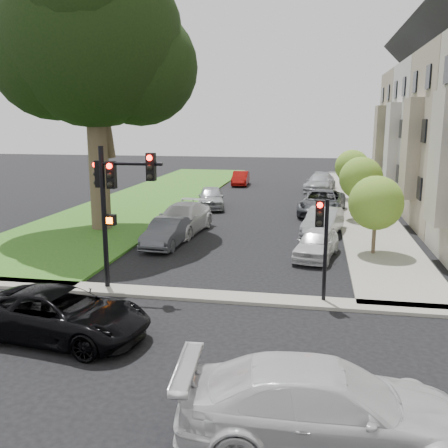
% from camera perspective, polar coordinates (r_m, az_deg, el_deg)
% --- Properties ---
extents(ground, '(140.00, 140.00, 0.00)m').
position_cam_1_polar(ground, '(15.69, -3.39, -10.87)').
color(ground, black).
rests_on(ground, ground).
extents(grass_strip, '(8.00, 44.00, 0.12)m').
position_cam_1_polar(grass_strip, '(40.50, -7.65, 3.16)').
color(grass_strip, '#256416').
rests_on(grass_strip, ground).
extents(sidewalk_right, '(3.50, 44.00, 0.12)m').
position_cam_1_polar(sidewalk_right, '(38.65, 15.16, 2.45)').
color(sidewalk_right, gray).
rests_on(sidewalk_right, ground).
extents(sidewalk_cross, '(60.00, 1.00, 0.12)m').
position_cam_1_polar(sidewalk_cross, '(17.49, -1.81, -8.22)').
color(sidewalk_cross, gray).
rests_on(sidewalk_cross, ground).
extents(house_d, '(7.70, 7.55, 15.97)m').
position_cam_1_polar(house_d, '(45.44, 22.33, 12.03)').
color(house_d, gray).
rests_on(house_d, ground).
extents(eucalyptus, '(10.65, 9.66, 15.08)m').
position_cam_1_polar(eucalyptus, '(28.57, -14.95, 19.96)').
color(eucalyptus, brown).
rests_on(eucalyptus, ground).
extents(small_tree_a, '(2.43, 2.43, 3.65)m').
position_cam_1_polar(small_tree_a, '(23.24, 16.98, 2.32)').
color(small_tree_a, brown).
rests_on(small_tree_a, ground).
extents(small_tree_b, '(2.61, 2.61, 3.91)m').
position_cam_1_polar(small_tree_b, '(31.27, 15.39, 5.03)').
color(small_tree_b, brown).
rests_on(small_tree_b, ground).
extents(small_tree_c, '(2.58, 2.58, 3.87)m').
position_cam_1_polar(small_tree_c, '(39.46, 14.43, 6.35)').
color(small_tree_c, brown).
rests_on(small_tree_c, ground).
extents(traffic_signal_main, '(2.52, 0.65, 5.18)m').
position_cam_1_polar(traffic_signal_main, '(17.87, -12.44, 3.56)').
color(traffic_signal_main, black).
rests_on(traffic_signal_main, ground).
extents(traffic_signal_secondary, '(0.44, 0.36, 3.53)m').
position_cam_1_polar(traffic_signal_secondary, '(16.63, 11.19, -0.86)').
color(traffic_signal_secondary, black).
rests_on(traffic_signal_secondary, ground).
extents(car_cross_near, '(5.36, 2.99, 1.42)m').
position_cam_1_polar(car_cross_near, '(14.91, -18.15, -9.77)').
color(car_cross_near, black).
rests_on(car_cross_near, ground).
extents(car_cross_far, '(5.78, 2.76, 1.63)m').
position_cam_1_polar(car_cross_far, '(10.04, 11.57, -19.79)').
color(car_cross_far, silver).
rests_on(car_cross_far, ground).
extents(car_parked_0, '(2.28, 4.12, 1.33)m').
position_cam_1_polar(car_parked_0, '(22.60, 10.52, -2.19)').
color(car_parked_0, silver).
rests_on(car_parked_0, ground).
extents(car_parked_1, '(2.40, 4.63, 1.45)m').
position_cam_1_polar(car_parked_1, '(27.10, 11.25, 0.23)').
color(car_parked_1, '#999BA0').
rests_on(car_parked_1, ground).
extents(car_parked_2, '(3.35, 6.03, 1.60)m').
position_cam_1_polar(car_parked_2, '(33.16, 11.15, 2.44)').
color(car_parked_2, '#3F4247').
rests_on(car_parked_2, ground).
extents(car_parked_4, '(3.05, 5.54, 1.52)m').
position_cam_1_polar(car_parked_4, '(44.08, 10.92, 4.66)').
color(car_parked_4, '#999BA0').
rests_on(car_parked_4, ground).
extents(car_parked_5, '(1.62, 4.20, 1.36)m').
position_cam_1_polar(car_parked_5, '(24.42, -6.52, -0.98)').
color(car_parked_5, '#3F4247').
rests_on(car_parked_5, ground).
extents(car_parked_6, '(2.76, 5.66, 1.59)m').
position_cam_1_polar(car_parked_6, '(27.20, -4.81, 0.60)').
color(car_parked_6, silver).
rests_on(car_parked_6, ground).
extents(car_parked_7, '(2.65, 4.71, 1.51)m').
position_cam_1_polar(car_parked_7, '(34.92, -1.48, 3.05)').
color(car_parked_7, '#999BA0').
rests_on(car_parked_7, ground).
extents(car_parked_9, '(1.63, 4.11, 1.33)m').
position_cam_1_polar(car_parked_9, '(47.42, 1.91, 5.24)').
color(car_parked_9, maroon).
rests_on(car_parked_9, ground).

